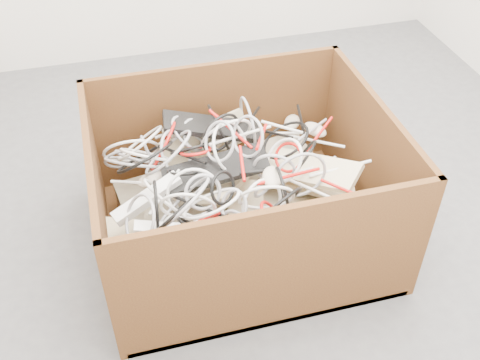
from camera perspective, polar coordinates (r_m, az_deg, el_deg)
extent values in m
plane|color=#49494B|center=(2.65, 3.85, -1.71)|extent=(3.00, 3.00, 0.00)
cube|color=#3D1C0F|center=(2.46, 0.12, -5.38)|extent=(1.12, 0.93, 0.03)
cube|color=#3D1C0F|center=(2.61, -2.47, 5.87)|extent=(1.12, 0.03, 0.58)
cube|color=#3D1C0F|center=(1.96, 3.63, -8.98)|extent=(1.12, 0.02, 0.58)
cube|color=#3D1C0F|center=(2.43, 12.68, 1.73)|extent=(0.03, 0.88, 0.58)
cube|color=#3D1C0F|center=(2.22, -13.63, -2.88)|extent=(0.02, 0.88, 0.58)
cube|color=tan|center=(2.42, 0.01, -3.88)|extent=(0.98, 0.85, 0.18)
cube|color=tan|center=(2.30, -1.82, -3.99)|extent=(0.70, 0.63, 0.19)
cube|color=#C9BD8D|center=(2.49, -4.57, 0.30)|extent=(0.42, 0.20, 0.08)
cube|color=#C9BD8D|center=(2.40, 6.73, -0.30)|extent=(0.42, 0.28, 0.13)
cube|color=#C9BD8D|center=(2.24, 0.57, -4.11)|extent=(0.24, 0.41, 0.14)
cube|color=#C9BD8D|center=(2.20, -8.68, -5.35)|extent=(0.42, 0.26, 0.08)
cube|color=#C9BD8D|center=(2.22, 8.31, -4.16)|extent=(0.18, 0.39, 0.17)
cube|color=#C9BD8D|center=(2.41, -3.46, 3.85)|extent=(0.40, 0.21, 0.15)
cube|color=#C9BD8D|center=(2.27, -1.26, -0.04)|extent=(0.35, 0.39, 0.17)
cube|color=#C9BD8D|center=(2.27, 6.93, 1.06)|extent=(0.36, 0.39, 0.15)
cube|color=black|center=(2.37, -2.78, 5.28)|extent=(0.41, 0.19, 0.12)
cube|color=black|center=(2.16, -2.47, 1.05)|extent=(0.40, 0.17, 0.11)
ellipsoid|color=#C1B19B|center=(2.26, -8.77, 0.05)|extent=(0.13, 0.11, 0.04)
ellipsoid|color=#C1B19B|center=(2.48, 7.43, 4.97)|extent=(0.11, 0.13, 0.04)
ellipsoid|color=#C1B19B|center=(2.04, -2.73, -6.22)|extent=(0.13, 0.11, 0.04)
ellipsoid|color=#C1B19B|center=(2.04, 3.17, 0.28)|extent=(0.09, 0.13, 0.04)
ellipsoid|color=#C1B19B|center=(2.34, -6.37, 4.79)|extent=(0.13, 0.11, 0.04)
ellipsoid|color=black|center=(2.04, 6.20, -5.99)|extent=(0.13, 0.12, 0.04)
ellipsoid|color=#C1B19B|center=(2.64, 5.16, 5.71)|extent=(0.12, 0.13, 0.04)
ellipsoid|color=#C1B19B|center=(2.43, -2.53, 4.00)|extent=(0.10, 0.13, 0.04)
cube|color=white|center=(2.12, -9.18, -1.81)|extent=(0.28, 0.15, 0.11)
cube|color=white|center=(2.03, -6.40, -5.14)|extent=(0.30, 0.11, 0.10)
cube|color=#0B3EAD|center=(2.31, 10.35, 1.11)|extent=(0.06, 0.06, 0.03)
torus|color=black|center=(2.01, -1.72, -0.78)|extent=(0.13, 0.13, 0.16)
torus|color=black|center=(2.36, 4.52, 3.95)|extent=(0.25, 0.28, 0.15)
torus|color=silver|center=(2.26, -9.30, 2.48)|extent=(0.20, 0.22, 0.18)
torus|color=#99999F|center=(2.16, 0.76, 4.31)|extent=(0.12, 0.22, 0.20)
torus|color=silver|center=(2.38, -9.85, 3.60)|extent=(0.26, 0.29, 0.21)
torus|color=#99999F|center=(2.22, -7.13, 2.70)|extent=(0.23, 0.26, 0.24)
torus|color=black|center=(2.01, 3.63, -2.86)|extent=(0.29, 0.17, 0.29)
torus|color=#99999F|center=(2.41, -11.41, 2.07)|extent=(0.22, 0.11, 0.20)
torus|color=#99999F|center=(2.40, -10.32, 2.27)|extent=(0.16, 0.19, 0.16)
torus|color=#99999F|center=(2.10, 2.54, -0.45)|extent=(0.15, 0.09, 0.16)
torus|color=red|center=(2.32, -7.62, 3.36)|extent=(0.17, 0.29, 0.27)
torus|color=silver|center=(2.15, 4.33, 1.93)|extent=(0.15, 0.23, 0.19)
torus|color=black|center=(2.05, 4.27, -1.27)|extent=(0.05, 0.27, 0.26)
torus|color=silver|center=(2.00, -5.95, -4.63)|extent=(0.18, 0.03, 0.18)
torus|color=#99999F|center=(2.39, 0.77, 5.73)|extent=(0.04, 0.31, 0.31)
torus|color=silver|center=(2.38, -10.69, 2.81)|extent=(0.29, 0.16, 0.26)
torus|color=red|center=(2.00, 3.20, -3.66)|extent=(0.13, 0.19, 0.15)
torus|color=silver|center=(2.07, -4.62, -1.33)|extent=(0.26, 0.08, 0.26)
torus|color=#99999F|center=(2.36, -4.50, 4.42)|extent=(0.12, 0.18, 0.17)
torus|color=black|center=(2.26, -4.84, 3.10)|extent=(0.24, 0.19, 0.16)
torus|color=#99999F|center=(2.38, -9.16, 2.86)|extent=(0.05, 0.17, 0.16)
torus|color=black|center=(2.38, -1.96, 4.83)|extent=(0.12, 0.34, 0.33)
torus|color=silver|center=(2.05, 2.20, -2.43)|extent=(0.24, 0.15, 0.26)
torus|color=#99999F|center=(2.01, -5.59, -2.21)|extent=(0.22, 0.29, 0.28)
torus|color=#99999F|center=(2.13, 5.98, 0.46)|extent=(0.25, 0.02, 0.25)
torus|color=#99999F|center=(2.00, -3.68, -1.20)|extent=(0.17, 0.09, 0.16)
torus|color=silver|center=(2.11, -7.65, -1.58)|extent=(0.17, 0.25, 0.21)
torus|color=#99999F|center=(2.02, -0.21, -4.92)|extent=(0.10, 0.16, 0.18)
torus|color=black|center=(2.26, -1.91, 4.63)|extent=(0.23, 0.12, 0.25)
torus|color=silver|center=(1.96, -2.86, -2.33)|extent=(0.29, 0.26, 0.16)
torus|color=black|center=(2.05, -8.29, -2.47)|extent=(0.04, 0.21, 0.21)
torus|color=#99999F|center=(2.02, -9.87, -3.90)|extent=(0.12, 0.24, 0.22)
torus|color=#99999F|center=(2.13, -2.04, 3.83)|extent=(0.11, 0.21, 0.20)
torus|color=silver|center=(2.00, -5.17, -2.69)|extent=(0.27, 0.10, 0.27)
torus|color=red|center=(1.99, -3.31, -3.95)|extent=(0.15, 0.10, 0.13)
torus|color=black|center=(1.97, -4.89, -4.51)|extent=(0.11, 0.11, 0.12)
torus|color=#99999F|center=(2.34, -5.24, 4.67)|extent=(0.18, 0.24, 0.18)
torus|color=#99999F|center=(1.98, -0.61, -2.66)|extent=(0.10, 0.15, 0.15)
torus|color=black|center=(2.27, -9.38, 2.26)|extent=(0.26, 0.28, 0.21)
torus|color=silver|center=(2.26, -1.35, 4.39)|extent=(0.29, 0.15, 0.26)
torus|color=black|center=(2.01, -6.35, -3.28)|extent=(0.28, 0.22, 0.25)
torus|color=red|center=(2.19, 4.81, 2.24)|extent=(0.11, 0.15, 0.14)
torus|color=silver|center=(1.98, 2.63, -1.78)|extent=(0.28, 0.14, 0.26)
torus|color=black|center=(2.17, -5.68, 0.83)|extent=(0.17, 0.15, 0.10)
torus|color=black|center=(2.23, 6.11, 2.02)|extent=(0.19, 0.19, 0.23)
torus|color=#99999F|center=(2.33, -10.33, 1.76)|extent=(0.25, 0.24, 0.20)
torus|color=silver|center=(2.19, -0.93, 3.27)|extent=(0.20, 0.23, 0.26)
torus|color=#99999F|center=(2.28, -6.34, 2.73)|extent=(0.16, 0.22, 0.24)
torus|color=red|center=(2.21, -4.42, 2.89)|extent=(0.16, 0.15, 0.08)
torus|color=#99999F|center=(2.12, 3.40, 1.17)|extent=(0.21, 0.09, 0.21)
cylinder|color=silver|center=(2.13, -7.45, -1.15)|extent=(0.15, 0.18, 0.06)
cylinder|color=red|center=(2.43, -0.21, 4.86)|extent=(0.16, 0.21, 0.08)
cylinder|color=silver|center=(2.02, -3.58, -3.45)|extent=(0.10, 0.10, 0.03)
cylinder|color=black|center=(2.05, -4.18, -2.57)|extent=(0.18, 0.22, 0.05)
cylinder|color=red|center=(2.06, 4.83, 0.37)|extent=(0.26, 0.07, 0.04)
cylinder|color=black|center=(2.46, -6.45, 5.03)|extent=(0.12, 0.04, 0.03)
cylinder|color=silver|center=(2.35, 4.34, 5.20)|extent=(0.18, 0.06, 0.08)
cylinder|color=black|center=(2.38, 3.88, 4.51)|extent=(0.09, 0.13, 0.06)
cylinder|color=black|center=(2.45, 1.48, 6.60)|extent=(0.10, 0.18, 0.08)
cylinder|color=silver|center=(2.23, 9.88, 1.13)|extent=(0.23, 0.05, 0.07)
cylinder|color=silver|center=(2.36, -4.13, 4.14)|extent=(0.08, 0.16, 0.02)
cylinder|color=#99999F|center=(2.04, -4.05, -1.04)|extent=(0.09, 0.10, 0.02)
cylinder|color=silver|center=(2.25, 6.82, 1.10)|extent=(0.12, 0.06, 0.04)
cylinder|color=red|center=(2.14, 9.81, -0.75)|extent=(0.12, 0.11, 0.03)
cylinder|color=red|center=(2.19, 2.15, 4.33)|extent=(0.11, 0.21, 0.06)
cylinder|color=silver|center=(2.45, 4.71, 4.63)|extent=(0.14, 0.03, 0.05)
cylinder|color=silver|center=(2.19, 12.41, -2.89)|extent=(0.17, 0.06, 0.04)
cylinder|color=red|center=(2.22, -0.94, 5.06)|extent=(0.13, 0.19, 0.09)
cylinder|color=black|center=(2.46, 6.07, 5.86)|extent=(0.08, 0.26, 0.04)
cylinder|color=silver|center=(2.40, -6.11, 5.09)|extent=(0.21, 0.09, 0.02)
cylinder|color=silver|center=(2.03, 6.16, -3.47)|extent=(0.17, 0.11, 0.05)
cylinder|color=#99999F|center=(2.42, 7.17, 4.96)|extent=(0.21, 0.20, 0.08)
cylinder|color=red|center=(2.39, 7.85, 4.54)|extent=(0.16, 0.13, 0.07)
cylinder|color=#99999F|center=(1.98, -3.48, -6.65)|extent=(0.15, 0.07, 0.03)
cylinder|color=silver|center=(2.45, 7.57, 3.82)|extent=(0.21, 0.14, 0.02)
cylinder|color=black|center=(2.22, -5.80, 2.54)|extent=(0.16, 0.20, 0.04)
cylinder|color=black|center=(2.07, 1.69, 0.85)|extent=(0.13, 0.05, 0.03)
cylinder|color=silver|center=(2.14, 6.65, -0.74)|extent=(0.19, 0.12, 0.07)
cylinder|color=red|center=(2.07, 0.20, 1.66)|extent=(0.04, 0.16, 0.04)
cylinder|color=silver|center=(2.25, 0.06, 4.44)|extent=(0.27, 0.10, 0.04)
cylinder|color=silver|center=(2.26, -11.17, -0.21)|extent=(0.12, 0.06, 0.02)
cylinder|color=black|center=(2.37, -2.01, 5.33)|extent=(0.21, 0.08, 0.03)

